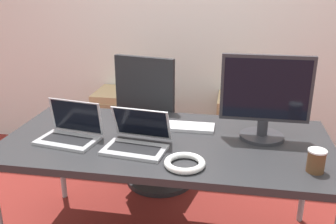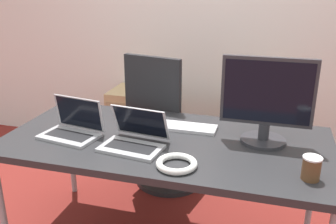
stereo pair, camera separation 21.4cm
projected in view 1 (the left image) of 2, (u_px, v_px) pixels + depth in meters
The scene contains 12 objects.
wall_back at pixel (195, 13), 3.29m from camera, with size 10.00×0.05×2.60m.
desk at pixel (167, 146), 2.16m from camera, with size 1.86×0.90×0.72m.
office_chair at pixel (156, 138), 2.93m from camera, with size 0.57×0.61×1.09m.
cabinet_left at pixel (121, 123), 3.51m from camera, with size 0.43×0.42×0.62m.
cabinet_right at pixel (241, 131), 3.33m from camera, with size 0.43×0.42×0.62m.
laptop_left at pixel (70, 132), 2.13m from camera, with size 0.36×0.28×0.22m.
laptop_right at pixel (137, 140), 2.02m from camera, with size 0.35×0.31×0.21m.
monitor at pixel (265, 99), 2.09m from camera, with size 0.50×0.25×0.49m.
keyboard at pixel (179, 126), 2.31m from camera, with size 0.43×0.14×0.02m.
coffee_cup_white at pixel (134, 118), 2.35m from camera, with size 0.08×0.08×0.09m.
coffee_cup_brown at pixel (316, 161), 1.77m from camera, with size 0.09×0.09×0.11m.
cable_coil at pixel (185, 163), 1.84m from camera, with size 0.20×0.20×0.03m.
Camera 1 is at (0.35, -1.94, 1.60)m, focal length 40.00 mm.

